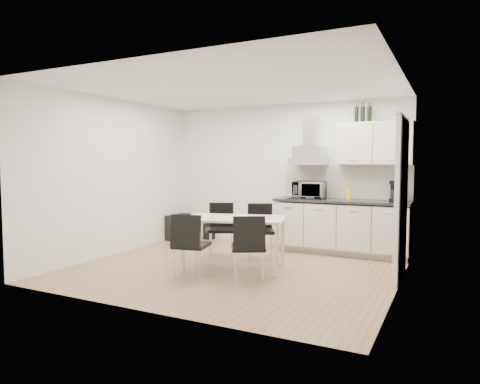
% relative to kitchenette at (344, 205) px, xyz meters
% --- Properties ---
extents(ground, '(4.50, 4.50, 0.00)m').
position_rel_kitchenette_xyz_m(ground, '(-1.19, -1.73, -0.83)').
color(ground, '#AD7D54').
rests_on(ground, ground).
extents(wall_back, '(4.50, 0.10, 2.60)m').
position_rel_kitchenette_xyz_m(wall_back, '(-1.19, 0.27, 0.47)').
color(wall_back, white).
rests_on(wall_back, ground).
extents(wall_front, '(4.50, 0.10, 2.60)m').
position_rel_kitchenette_xyz_m(wall_front, '(-1.19, -3.73, 0.47)').
color(wall_front, white).
rests_on(wall_front, ground).
extents(wall_left, '(0.10, 4.00, 2.60)m').
position_rel_kitchenette_xyz_m(wall_left, '(-3.44, -1.73, 0.47)').
color(wall_left, white).
rests_on(wall_left, ground).
extents(wall_right, '(0.10, 4.00, 2.60)m').
position_rel_kitchenette_xyz_m(wall_right, '(1.06, -1.73, 0.47)').
color(wall_right, white).
rests_on(wall_right, ground).
extents(ceiling, '(4.50, 4.50, 0.00)m').
position_rel_kitchenette_xyz_m(ceiling, '(-1.19, -1.73, 1.77)').
color(ceiling, white).
rests_on(ceiling, wall_back).
extents(doorway, '(0.08, 1.04, 2.10)m').
position_rel_kitchenette_xyz_m(doorway, '(1.02, -1.18, 0.22)').
color(doorway, white).
rests_on(doorway, ground).
extents(kitchenette, '(2.22, 0.64, 2.52)m').
position_rel_kitchenette_xyz_m(kitchenette, '(0.00, 0.00, 0.00)').
color(kitchenette, beige).
rests_on(kitchenette, ground).
extents(dining_table, '(1.60, 1.17, 0.75)m').
position_rel_kitchenette_xyz_m(dining_table, '(-1.19, -1.73, -0.16)').
color(dining_table, white).
rests_on(dining_table, ground).
extents(chair_far_left, '(0.62, 0.65, 0.88)m').
position_rel_kitchenette_xyz_m(chair_far_left, '(-1.72, -1.17, -0.39)').
color(chair_far_left, black).
rests_on(chair_far_left, ground).
extents(chair_far_right, '(0.62, 0.64, 0.88)m').
position_rel_kitchenette_xyz_m(chair_far_right, '(-1.09, -1.00, -0.39)').
color(chair_far_right, black).
rests_on(chair_far_right, ground).
extents(chair_near_left, '(0.53, 0.58, 0.88)m').
position_rel_kitchenette_xyz_m(chair_near_left, '(-1.44, -2.46, -0.39)').
color(chair_near_left, black).
rests_on(chair_near_left, ground).
extents(chair_near_right, '(0.63, 0.65, 0.88)m').
position_rel_kitchenette_xyz_m(chair_near_right, '(-0.71, -2.26, -0.39)').
color(chair_near_right, black).
rests_on(chair_near_right, ground).
extents(guitar_amp, '(0.28, 0.60, 0.49)m').
position_rel_kitchenette_xyz_m(guitar_amp, '(-3.29, -0.08, -0.58)').
color(guitar_amp, black).
rests_on(guitar_amp, ground).
extents(floor_speaker, '(0.22, 0.20, 0.32)m').
position_rel_kitchenette_xyz_m(floor_speaker, '(-2.73, 0.17, -0.67)').
color(floor_speaker, black).
rests_on(floor_speaker, ground).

